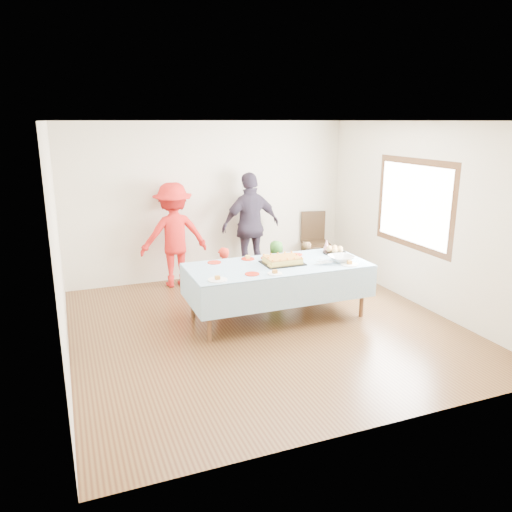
{
  "coord_description": "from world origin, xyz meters",
  "views": [
    {
      "loc": [
        -2.4,
        -5.8,
        2.7
      ],
      "look_at": [
        -0.01,
        0.3,
        0.92
      ],
      "focal_mm": 35.0,
      "sensor_mm": 36.0,
      "label": 1
    }
  ],
  "objects_px": {
    "dining_chair": "(314,237)",
    "party_table": "(278,268)",
    "birthday_cake": "(282,260)",
    "adult_left": "(174,235)"
  },
  "relations": [
    {
      "from": "dining_chair",
      "to": "party_table",
      "type": "bearing_deg",
      "value": -116.71
    },
    {
      "from": "birthday_cake",
      "to": "party_table",
      "type": "bearing_deg",
      "value": -173.1
    },
    {
      "from": "dining_chair",
      "to": "adult_left",
      "type": "relative_size",
      "value": 0.61
    },
    {
      "from": "birthday_cake",
      "to": "dining_chair",
      "type": "height_order",
      "value": "dining_chair"
    },
    {
      "from": "party_table",
      "to": "birthday_cake",
      "type": "xyz_separation_m",
      "value": [
        0.08,
        0.01,
        0.1
      ]
    },
    {
      "from": "adult_left",
      "to": "birthday_cake",
      "type": "bearing_deg",
      "value": 119.04
    },
    {
      "from": "dining_chair",
      "to": "adult_left",
      "type": "height_order",
      "value": "adult_left"
    },
    {
      "from": "dining_chair",
      "to": "birthday_cake",
      "type": "bearing_deg",
      "value": -115.53
    },
    {
      "from": "party_table",
      "to": "adult_left",
      "type": "xyz_separation_m",
      "value": [
        -1.02,
        1.95,
        0.14
      ]
    },
    {
      "from": "party_table",
      "to": "birthday_cake",
      "type": "height_order",
      "value": "birthday_cake"
    }
  ]
}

